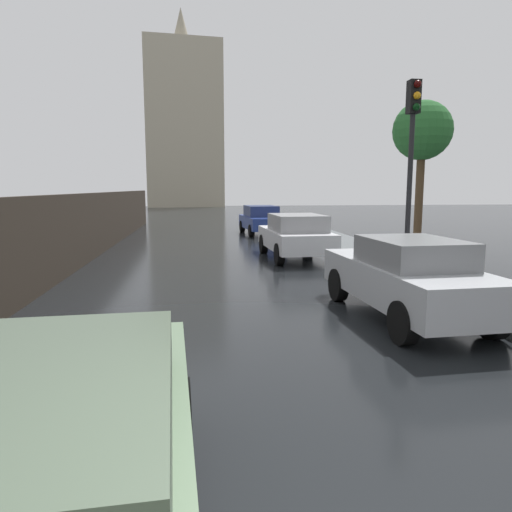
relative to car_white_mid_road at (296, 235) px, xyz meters
The scene contains 7 objects.
car_white_mid_road is the anchor object (origin of this frame).
car_silver_far_ahead 7.31m from the car_white_mid_road, 86.09° to the right, with size 1.89×4.33×1.46m.
car_blue_behind_camera 8.31m from the car_white_mid_road, 90.17° to the left, with size 2.00×4.04×1.44m.
car_green_far_lane 13.25m from the car_white_mid_road, 108.30° to the right, with size 2.06×4.17×1.40m.
traffic_light 5.52m from the car_white_mid_road, 68.72° to the right, with size 0.26×0.39×4.65m.
street_tree_mid 5.72m from the car_white_mid_road, ahead, with size 2.03×2.03×5.32m.
distant_tower 46.08m from the car_white_mid_road, 96.21° to the left, with size 9.86×7.44×23.77m.
Camera 1 is at (-0.74, -1.48, 2.34)m, focal length 32.61 mm.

